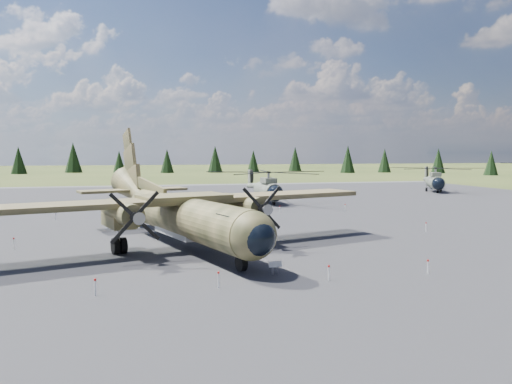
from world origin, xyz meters
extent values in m
plane|color=brown|center=(0.00, 0.00, 0.00)|extent=(500.00, 500.00, 0.00)
cube|color=slate|center=(0.00, 10.00, 0.00)|extent=(120.00, 120.00, 0.04)
cylinder|color=#3B3D21|center=(-4.50, -3.02, 2.33)|extent=(8.04, 18.30, 2.84)
sphere|color=#3B3D21|center=(-1.84, -11.75, 2.33)|extent=(3.47, 3.47, 2.78)
sphere|color=black|center=(-1.68, -12.29, 2.28)|extent=(2.55, 2.55, 2.05)
cube|color=black|center=(-2.31, -10.20, 3.09)|extent=(2.41, 2.14, 0.56)
cone|color=#3B3D21|center=(-7.99, 8.43, 3.40)|extent=(4.70, 7.48, 4.27)
cube|color=#A7AAAD|center=(-4.80, -2.05, 1.17)|extent=(3.62, 6.38, 0.51)
cube|color=#32351B|center=(-4.65, -2.54, 3.50)|extent=(29.15, 11.88, 0.36)
cube|color=#3B3D21|center=(-4.65, -2.54, 3.72)|extent=(6.89, 5.27, 0.36)
cylinder|color=#3B3D21|center=(-8.93, -4.16, 2.94)|extent=(2.99, 5.49, 1.52)
cube|color=#3B3D21|center=(-9.16, -3.38, 2.28)|extent=(2.46, 3.74, 0.81)
cone|color=gray|center=(-7.97, -7.31, 2.94)|extent=(1.00, 1.10, 0.77)
cylinder|color=black|center=(-9.16, -3.38, 0.56)|extent=(1.18, 1.33, 1.12)
cylinder|color=#3B3D21|center=(-0.19, -1.50, 2.94)|extent=(2.99, 5.49, 1.52)
cube|color=#3B3D21|center=(-0.43, -0.72, 2.28)|extent=(2.46, 3.74, 0.81)
cone|color=gray|center=(0.77, -4.65, 2.94)|extent=(1.00, 1.10, 0.77)
cylinder|color=black|center=(-0.43, -0.72, 0.56)|extent=(1.18, 1.33, 1.12)
cube|color=#3B3D21|center=(-6.87, 4.74, 4.01)|extent=(2.51, 7.41, 1.70)
cube|color=#32351B|center=(-8.14, 8.92, 3.45)|extent=(9.97, 4.97, 0.22)
cylinder|color=gray|center=(-2.19, -10.59, 1.29)|extent=(0.18, 0.18, 0.91)
cylinder|color=black|center=(-2.19, -10.59, 0.56)|extent=(0.62, 1.01, 0.95)
cylinder|color=gray|center=(9.44, 26.67, 1.70)|extent=(2.41, 6.66, 2.30)
sphere|color=black|center=(9.50, 23.36, 1.65)|extent=(2.15, 2.15, 2.11)
sphere|color=gray|center=(9.38, 29.98, 1.70)|extent=(2.15, 2.15, 2.11)
cube|color=gray|center=(9.45, 26.30, 3.17)|extent=(1.61, 2.97, 0.69)
cylinder|color=gray|center=(9.45, 26.30, 3.86)|extent=(0.34, 0.34, 0.92)
cylinder|color=gray|center=(9.32, 33.42, 2.02)|extent=(0.91, 7.86, 1.32)
cube|color=gray|center=(9.26, 36.87, 3.17)|extent=(0.22, 1.29, 2.21)
cylinder|color=black|center=(9.59, 36.87, 3.17)|extent=(0.10, 2.39, 2.39)
cylinder|color=black|center=(9.49, 23.91, 0.37)|extent=(0.27, 0.63, 0.63)
cylinder|color=black|center=(8.18, 27.75, 0.37)|extent=(0.29, 0.74, 0.74)
cylinder|color=gray|center=(8.18, 27.75, 0.85)|extent=(0.13, 0.13, 1.33)
cylinder|color=black|center=(10.66, 27.79, 0.37)|extent=(0.29, 0.74, 0.74)
cylinder|color=gray|center=(10.66, 27.79, 0.85)|extent=(0.13, 0.13, 1.33)
cylinder|color=gray|center=(43.09, 38.95, 1.67)|extent=(4.68, 6.87, 2.26)
sphere|color=black|center=(41.79, 35.97, 1.63)|extent=(2.74, 2.74, 2.08)
sphere|color=gray|center=(44.39, 41.93, 1.67)|extent=(2.74, 2.74, 2.08)
cube|color=gray|center=(42.94, 38.62, 3.12)|extent=(2.57, 3.27, 0.68)
cylinder|color=gray|center=(42.94, 38.62, 3.80)|extent=(0.43, 0.43, 0.90)
cylinder|color=gray|center=(45.75, 45.04, 1.99)|extent=(3.79, 7.38, 1.29)
cube|color=gray|center=(47.10, 48.14, 3.12)|extent=(0.69, 1.24, 2.17)
cylinder|color=black|center=(47.39, 48.02, 3.12)|extent=(0.99, 2.18, 2.35)
cylinder|color=black|center=(42.00, 36.47, 0.36)|extent=(0.48, 0.66, 0.61)
cylinder|color=black|center=(42.40, 40.43, 0.36)|extent=(0.54, 0.77, 0.72)
cylinder|color=gray|center=(42.40, 40.43, 0.84)|extent=(0.17, 0.17, 1.31)
cylinder|color=black|center=(44.64, 39.46, 0.36)|extent=(0.54, 0.77, 0.72)
cylinder|color=gray|center=(44.64, 39.46, 0.84)|extent=(0.17, 0.17, 1.31)
cube|color=gray|center=(-0.56, -11.47, 0.31)|extent=(0.09, 0.09, 0.61)
cube|color=white|center=(-0.56, -11.52, 0.60)|extent=(0.50, 0.24, 0.34)
cube|color=gray|center=(-0.25, -11.31, 0.30)|extent=(0.10, 0.10, 0.59)
cube|color=white|center=(-0.25, -11.36, 0.58)|extent=(0.50, 0.27, 0.33)
cylinder|color=white|center=(-10.00, -13.50, 0.40)|extent=(0.07, 0.07, 0.80)
cylinder|color=#B51713|center=(-10.00, -13.50, 0.80)|extent=(0.12, 0.12, 0.10)
cylinder|color=white|center=(-4.00, -13.50, 0.40)|extent=(0.07, 0.07, 0.80)
cylinder|color=#B51713|center=(-4.00, -13.50, 0.80)|extent=(0.12, 0.12, 0.10)
cylinder|color=white|center=(2.00, -13.50, 0.40)|extent=(0.07, 0.07, 0.80)
cylinder|color=#B51713|center=(2.00, -13.50, 0.80)|extent=(0.12, 0.12, 0.10)
cylinder|color=white|center=(8.00, -13.50, 0.40)|extent=(0.07, 0.07, 0.80)
cylinder|color=#B51713|center=(8.00, -13.50, 0.80)|extent=(0.12, 0.12, 0.10)
cylinder|color=white|center=(-16.00, 16.00, 0.40)|extent=(0.07, 0.07, 0.80)
cylinder|color=#B51713|center=(-16.00, 16.00, 0.80)|extent=(0.12, 0.12, 0.10)
cylinder|color=white|center=(-8.00, 16.00, 0.40)|extent=(0.07, 0.07, 0.80)
cylinder|color=#B51713|center=(-8.00, 16.00, 0.80)|extent=(0.12, 0.12, 0.10)
cylinder|color=white|center=(0.00, 16.00, 0.40)|extent=(0.07, 0.07, 0.80)
cylinder|color=#B51713|center=(0.00, 16.00, 0.80)|extent=(0.12, 0.12, 0.10)
cylinder|color=white|center=(8.00, 16.00, 0.40)|extent=(0.07, 0.07, 0.80)
cylinder|color=#B51713|center=(8.00, 16.00, 0.80)|extent=(0.12, 0.12, 0.10)
cylinder|color=white|center=(16.00, 16.00, 0.40)|extent=(0.07, 0.07, 0.80)
cylinder|color=#B51713|center=(16.00, 16.00, 0.80)|extent=(0.12, 0.12, 0.10)
cylinder|color=white|center=(-16.50, 0.00, 0.40)|extent=(0.07, 0.07, 0.80)
cylinder|color=#B51713|center=(-16.50, 0.00, 0.80)|extent=(0.12, 0.12, 0.10)
cylinder|color=white|center=(16.50, 0.00, 0.40)|extent=(0.07, 0.07, 0.80)
cylinder|color=#B51713|center=(16.50, 0.00, 0.80)|extent=(0.12, 0.12, 0.10)
cone|color=black|center=(98.65, 93.56, 3.79)|extent=(4.25, 4.25, 7.58)
cone|color=black|center=(92.28, 111.52, 4.21)|extent=(4.72, 4.72, 8.42)
cone|color=black|center=(77.39, 121.13, 4.19)|extent=(4.70, 4.70, 8.38)
cone|color=black|center=(63.47, 121.14, 4.73)|extent=(5.30, 5.30, 9.46)
cone|color=black|center=(51.34, 142.11, 4.61)|extent=(5.16, 5.16, 9.21)
cone|color=black|center=(34.19, 138.56, 3.97)|extent=(4.45, 4.45, 7.94)
cone|color=black|center=(19.63, 135.23, 4.67)|extent=(5.23, 5.23, 9.34)
cone|color=black|center=(3.00, 135.37, 4.11)|extent=(4.60, 4.60, 8.21)
cone|color=black|center=(-13.08, 143.08, 3.82)|extent=(4.28, 4.28, 7.65)
cone|color=black|center=(-28.57, 145.83, 5.27)|extent=(5.90, 5.90, 10.53)
cone|color=black|center=(-44.59, 138.20, 4.49)|extent=(5.03, 5.03, 8.99)
camera|label=1|loc=(-8.08, -38.19, 6.88)|focal=35.00mm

